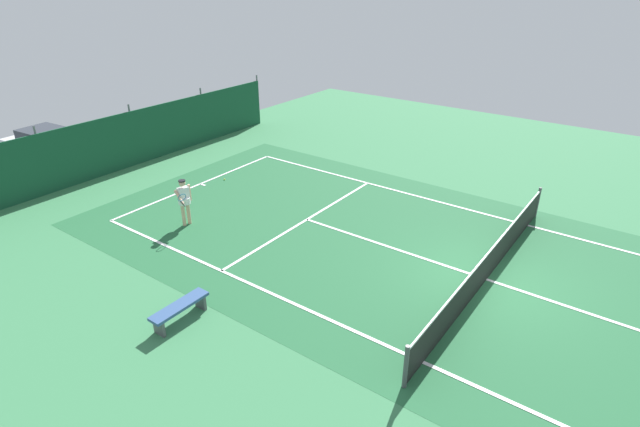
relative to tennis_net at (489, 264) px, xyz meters
name	(u,v)px	position (x,y,z in m)	size (l,w,h in m)	color
ground_plane	(486,280)	(0.00, 0.00, -0.51)	(36.00, 36.00, 0.00)	#387A4C
court_surface	(486,279)	(0.00, 0.00, -0.51)	(11.02, 26.60, 0.01)	#236038
tennis_net	(489,264)	(0.00, 0.00, 0.00)	(10.12, 0.10, 1.10)	black
back_fence	(130,148)	(0.00, 16.46, 0.16)	(16.30, 0.98, 2.70)	#14472D
tennis_player	(184,199)	(-2.71, 9.52, 0.45)	(0.79, 0.70, 1.64)	#D8AD8C
tennis_ball_near_player	(224,179)	(0.89, 11.41, -0.48)	(0.07, 0.07, 0.07)	#CCDB33
parked_car	(47,148)	(-2.44, 18.93, 0.33)	(2.30, 4.34, 1.68)	silver
courtside_bench	(180,308)	(-6.31, 5.54, -0.14)	(1.60, 0.40, 0.49)	#335184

